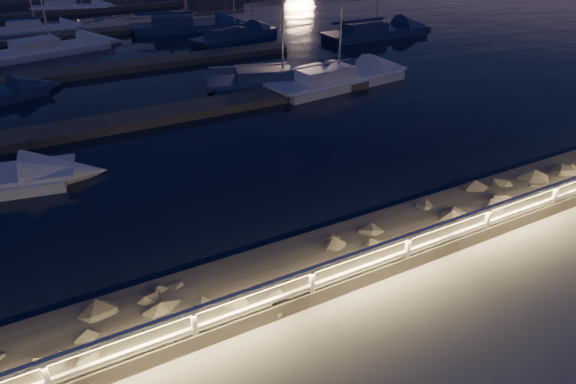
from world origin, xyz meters
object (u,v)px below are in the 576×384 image
guard_rail (376,255)px  sailboat_d (279,80)px  sailboat_k (184,25)px  sailboat_g (48,48)px  sailboat_c (335,79)px  sailboat_n (70,7)px  sailboat_j (34,29)px  sailboat_h (373,32)px  sailboat_l (233,35)px

guard_rail → sailboat_d: bearing=69.7°
sailboat_k → guard_rail: bearing=-84.4°
sailboat_d → sailboat_g: (-10.93, 15.01, 0.01)m
sailboat_c → sailboat_n: 36.33m
guard_rail → sailboat_g: 33.16m
guard_rail → sailboat_j: sailboat_j is taller
guard_rail → sailboat_j: 41.42m
sailboat_d → sailboat_g: size_ratio=1.04×
guard_rail → sailboat_k: 36.73m
guard_rail → sailboat_j: bearing=96.2°
sailboat_h → guard_rail: bearing=-126.4°
sailboat_c → guard_rail: bearing=-126.9°
sailboat_c → sailboat_h: size_ratio=0.97×
sailboat_h → sailboat_k: size_ratio=0.99×
sailboat_d → sailboat_l: size_ratio=1.13×
sailboat_d → sailboat_n: bearing=119.3°
sailboat_j → sailboat_l: bearing=-29.2°
sailboat_g → sailboat_k: size_ratio=0.89×
sailboat_c → sailboat_j: 28.50m
sailboat_d → sailboat_n: 34.20m
sailboat_c → sailboat_l: sailboat_c is taller
sailboat_j → sailboat_k: (11.48, -5.11, 0.06)m
sailboat_c → sailboat_k: size_ratio=0.96×
sailboat_h → sailboat_l: size_ratio=1.20×
sailboat_g → sailboat_n: sailboat_g is taller
sailboat_j → sailboat_n: size_ratio=0.91×
guard_rail → sailboat_l: sailboat_l is taller
sailboat_l → sailboat_n: size_ratio=1.00×
sailboat_c → sailboat_n: bearing=99.0°
guard_rail → sailboat_l: size_ratio=3.33×
sailboat_d → sailboat_n: (-6.77, 33.53, 0.01)m
sailboat_c → sailboat_j: sailboat_c is taller
sailboat_j → sailboat_l: sailboat_l is taller
sailboat_d → sailboat_j: bearing=133.3°
sailboat_k → sailboat_l: sailboat_k is taller
sailboat_c → sailboat_j: size_ratio=1.27×
sailboat_g → sailboat_j: sailboat_g is taller
sailboat_j → sailboat_n: 11.10m
sailboat_d → sailboat_k: bearing=106.7°
sailboat_d → sailboat_h: bearing=50.2°
guard_rail → sailboat_h: size_ratio=2.77×
sailboat_h → sailboat_n: bearing=129.1°
sailboat_j → sailboat_k: bearing=-16.0°
sailboat_d → sailboat_h: 15.64m
sailboat_d → guard_rail: bearing=-92.4°
sailboat_j → sailboat_n: sailboat_n is taller
sailboat_j → sailboat_l: size_ratio=0.92×
sailboat_d → sailboat_j: 25.82m
guard_rail → sailboat_g: bearing=97.5°
sailboat_d → sailboat_g: 18.57m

